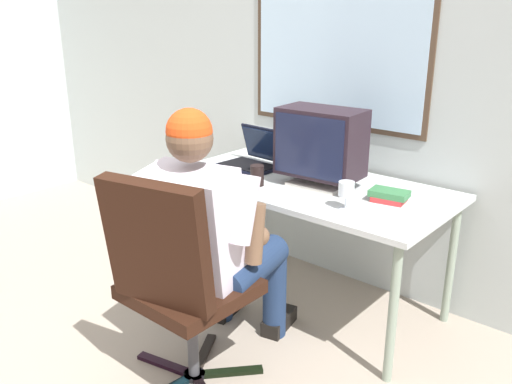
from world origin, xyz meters
name	(u,v)px	position (x,y,z in m)	size (l,w,h in m)	color
wall_rear	(340,67)	(0.00, 2.17, 1.28)	(5.99, 0.08, 2.55)	#B3BDBC
desk	(307,193)	(0.11, 1.73, 0.65)	(1.52, 0.77, 0.71)	gray
office_chair	(175,275)	(0.15, 0.74, 0.57)	(0.61, 0.60, 1.01)	black
person_seated	(211,235)	(0.10, 1.01, 0.65)	(0.61, 0.85, 1.23)	navy
crt_monitor	(321,144)	(0.18, 1.73, 0.94)	(0.45, 0.28, 0.41)	beige
laptop	(256,156)	(-0.32, 1.80, 0.77)	(0.35, 0.31, 0.22)	black
wine_glass	(346,190)	(0.47, 1.52, 0.81)	(0.07, 0.07, 0.13)	silver
book_stack	(389,196)	(0.58, 1.75, 0.74)	(0.20, 0.15, 0.06)	red
coffee_mug	(257,175)	(-0.07, 1.52, 0.77)	(0.07, 0.07, 0.11)	black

